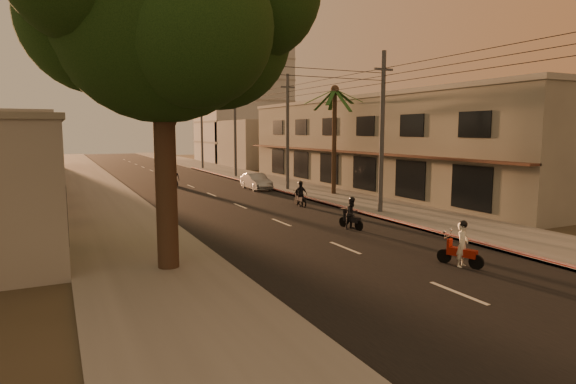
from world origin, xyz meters
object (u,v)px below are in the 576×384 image
palm_tree (335,96)px  scooter_mid_a (352,214)px  broadleaf_tree (172,11)px  parked_car (256,182)px  scooter_red (462,246)px  scooter_far_a (175,178)px  scooter_mid_b (300,195)px

palm_tree → scooter_mid_a: (-5.65, -10.92, -6.44)m
scooter_mid_a → broadleaf_tree: bearing=-171.1°
parked_car → scooter_red: bearing=-93.9°
scooter_far_a → scooter_mid_a: bearing=-64.5°
scooter_mid_a → parked_car: scooter_mid_a is taller
scooter_mid_a → scooter_far_a: 21.58m
scooter_mid_a → scooter_far_a: bearing=90.4°
scooter_mid_b → broadleaf_tree: bearing=-131.3°
scooter_red → parked_car: 23.57m
palm_tree → scooter_far_a: bearing=131.8°
scooter_far_a → broadleaf_tree: bearing=-86.6°
scooter_mid_b → scooter_red: bearing=-91.7°
parked_car → scooter_mid_a: bearing=-95.3°
scooter_mid_b → palm_tree: bearing=41.3°
palm_tree → parked_car: 9.35m
broadleaf_tree → scooter_far_a: broadleaf_tree is taller
scooter_far_a → parked_car: bearing=-26.1°
palm_tree → parked_car: size_ratio=2.08×
broadleaf_tree → scooter_far_a: bearing=77.5°
scooter_red → scooter_far_a: scooter_far_a is taller
parked_car → scooter_mid_b: bearing=-94.0°
scooter_mid_a → scooter_red: bearing=-100.6°
parked_car → scooter_far_a: bearing=139.0°
scooter_far_a → parked_car: 7.27m
scooter_red → parked_car: bearing=64.8°
palm_tree → scooter_mid_a: bearing=-117.4°
palm_tree → scooter_mid_b: (-4.64, -3.66, -6.43)m
palm_tree → scooter_mid_b: bearing=-141.7°
palm_tree → broadleaf_tree: bearing=-136.5°
scooter_mid_b → parked_car: (0.78, 9.17, -0.07)m
broadleaf_tree → scooter_mid_a: size_ratio=7.61×
broadleaf_tree → parked_car: broadleaf_tree is taller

